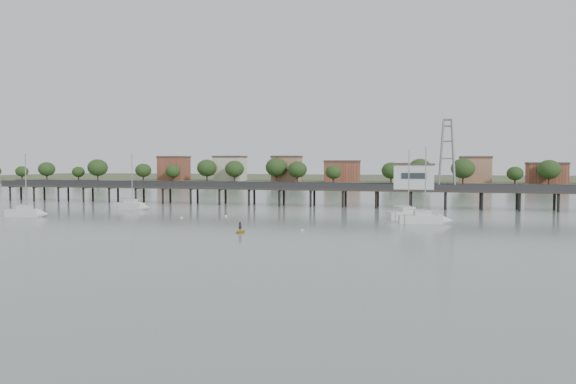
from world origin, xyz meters
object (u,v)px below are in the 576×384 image
object	(u,v)px
sailboat_c	(412,215)
sailboat_b	(135,206)
sailboat_a	(30,213)
sailboat_d	(430,219)
pier	(297,189)
yellow_dinghy	(240,233)
white_tender	(130,205)
lattice_tower	(447,155)

from	to	relation	value
sailboat_c	sailboat_b	distance (m)	55.36
sailboat_a	sailboat_d	bearing A→B (deg)	-5.31
sailboat_b	sailboat_a	bearing A→B (deg)	-114.04
pier	yellow_dinghy	world-z (taller)	pier
sailboat_d	white_tender	distance (m)	63.83
sailboat_a	sailboat_d	size ratio (longest dim) A/B	0.91
pier	sailboat_b	distance (m)	34.30
sailboat_b	yellow_dinghy	size ratio (longest dim) A/B	5.18
sailboat_c	sailboat_b	bearing A→B (deg)	138.59
sailboat_a	sailboat_d	xyz separation A→B (m)	(68.06, 6.47, -0.01)
sailboat_c	white_tender	size ratio (longest dim) A/B	3.27
pier	white_tender	size ratio (longest dim) A/B	40.25
sailboat_d	yellow_dinghy	xyz separation A→B (m)	(-24.72, -18.50, -0.64)
lattice_tower	yellow_dinghy	bearing A→B (deg)	-120.22
sailboat_d	sailboat_c	bearing A→B (deg)	100.87
sailboat_d	white_tender	world-z (taller)	sailboat_d
lattice_tower	white_tender	xyz separation A→B (m)	(-64.74, -12.91, -10.65)
sailboat_d	pier	bearing A→B (deg)	121.68
pier	sailboat_a	world-z (taller)	sailboat_a
pier	sailboat_d	size ratio (longest dim) A/B	11.82
sailboat_c	lattice_tower	bearing A→B (deg)	38.82
lattice_tower	sailboat_c	distance (m)	25.25
pier	white_tender	world-z (taller)	pier
white_tender	pier	bearing A→B (deg)	21.87
pier	yellow_dinghy	bearing A→B (deg)	-85.43
lattice_tower	sailboat_b	world-z (taller)	lattice_tower
sailboat_c	sailboat_d	size ratio (longest dim) A/B	0.96
sailboat_a	sailboat_c	xyz separation A→B (m)	(65.05, 13.33, -0.00)
sailboat_c	white_tender	xyz separation A→B (m)	(-58.74, 9.28, -0.20)
white_tender	sailboat_b	bearing A→B (deg)	-48.01
pier	sailboat_c	bearing A→B (deg)	-41.02
sailboat_c	yellow_dinghy	size ratio (longest dim) A/B	5.31
sailboat_a	lattice_tower	bearing A→B (deg)	15.83
sailboat_c	sailboat_d	bearing A→B (deg)	-102.40
pier	sailboat_c	size ratio (longest dim) A/B	12.30
lattice_tower	sailboat_c	world-z (taller)	lattice_tower
lattice_tower	sailboat_d	xyz separation A→B (m)	(-2.99, -29.06, -10.46)
pier	sailboat_c	xyz separation A→B (m)	(25.51, -22.19, -3.15)
sailboat_a	white_tender	xyz separation A→B (m)	(6.31, 22.62, -0.21)
lattice_tower	white_tender	world-z (taller)	lattice_tower
pier	lattice_tower	size ratio (longest dim) A/B	9.68
sailboat_c	white_tender	bearing A→B (deg)	134.96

